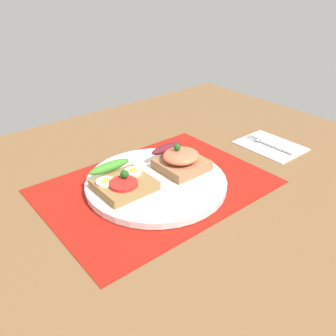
{
  "coord_description": "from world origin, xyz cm",
  "views": [
    {
      "loc": [
        -36.15,
        -47.54,
        37.84
      ],
      "look_at": [
        3.0,
        0.0,
        3.13
      ],
      "focal_mm": 38.02,
      "sensor_mm": 36.0,
      "label": 1
    }
  ],
  "objects": [
    {
      "name": "ground_plane",
      "position": [
        0.0,
        0.0,
        -1.6
      ],
      "size": [
        120.0,
        90.0,
        3.2
      ],
      "primitive_type": "cube",
      "color": "brown"
    },
    {
      "name": "plate",
      "position": [
        0.0,
        0.0,
        0.97
      ],
      "size": [
        27.72,
        27.72,
        1.33
      ],
      "primitive_type": "cylinder",
      "color": "white",
      "rests_on": "placemat"
    },
    {
      "name": "sandwich_egg_tomato",
      "position": [
        -6.71,
        1.89,
        2.94
      ],
      "size": [
        10.07,
        10.7,
        3.89
      ],
      "color": "olive",
      "rests_on": "plate"
    },
    {
      "name": "sandwich_salmon",
      "position": [
        6.55,
        0.5,
        3.68
      ],
      "size": [
        9.24,
        10.44,
        5.7
      ],
      "color": "#9E6E49",
      "rests_on": "plate"
    },
    {
      "name": "placemat",
      "position": [
        0.0,
        0.0,
        0.15
      ],
      "size": [
        43.36,
        31.46,
        0.3
      ],
      "primitive_type": "cube",
      "color": "#A51A10",
      "rests_on": "ground_plane"
    },
    {
      "name": "napkin",
      "position": [
        32.58,
        -3.24,
        0.3
      ],
      "size": [
        11.3,
        14.78,
        0.6
      ],
      "primitive_type": "cube",
      "color": "white",
      "rests_on": "ground_plane"
    },
    {
      "name": "fork",
      "position": [
        31.99,
        -2.83,
        0.76
      ],
      "size": [
        1.62,
        12.97,
        0.32
      ],
      "color": "#B7B7BC",
      "rests_on": "napkin"
    }
  ]
}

